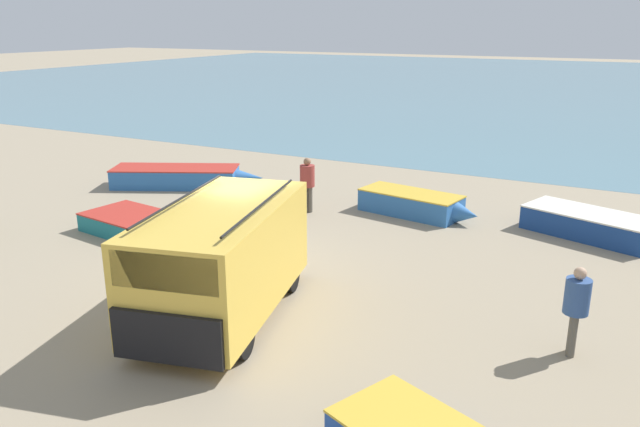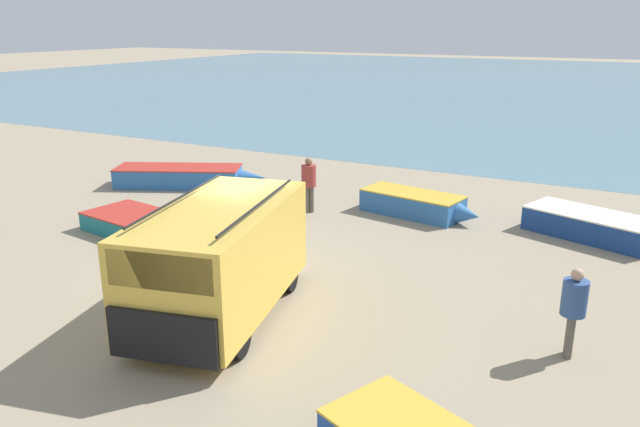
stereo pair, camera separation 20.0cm
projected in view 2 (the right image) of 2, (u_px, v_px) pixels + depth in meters
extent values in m
plane|color=gray|center=(234.00, 270.00, 14.70)|extent=(200.00, 200.00, 0.00)
cube|color=slate|center=(562.00, 84.00, 58.40)|extent=(120.00, 80.00, 0.01)
cube|color=gold|center=(220.00, 256.00, 12.11)|extent=(3.15, 5.04, 1.95)
cube|color=black|center=(162.00, 338.00, 10.07)|extent=(1.91, 0.55, 0.88)
cube|color=#1E232D|center=(159.00, 272.00, 9.81)|extent=(1.82, 0.49, 0.62)
cylinder|color=black|center=(238.00, 338.00, 10.81)|extent=(0.38, 0.75, 0.72)
cylinder|color=black|center=(143.00, 325.00, 11.26)|extent=(0.38, 0.75, 0.72)
cylinder|color=black|center=(289.00, 275.00, 13.49)|extent=(0.38, 0.75, 0.72)
cylinder|color=black|center=(210.00, 267.00, 13.94)|extent=(0.38, 0.75, 0.72)
cylinder|color=black|center=(259.00, 205.00, 11.59)|extent=(0.95, 3.74, 0.05)
cylinder|color=black|center=(178.00, 198.00, 11.99)|extent=(0.95, 3.74, 0.05)
cube|color=#1E757F|center=(142.00, 225.00, 17.19)|extent=(3.51, 2.13, 0.47)
cone|color=#1E757F|center=(98.00, 213.00, 18.33)|extent=(0.78, 0.55, 0.45)
cube|color=#B22D23|center=(141.00, 219.00, 17.14)|extent=(0.41, 1.56, 0.05)
cube|color=#B22D23|center=(141.00, 216.00, 17.12)|extent=(3.54, 2.15, 0.04)
cube|color=navy|center=(591.00, 226.00, 16.88)|extent=(3.64, 2.47, 0.63)
cube|color=silver|center=(593.00, 217.00, 16.81)|extent=(0.62, 1.35, 0.05)
cube|color=silver|center=(593.00, 214.00, 16.78)|extent=(3.67, 2.49, 0.04)
cube|color=#2D66AD|center=(179.00, 177.00, 22.20)|extent=(4.52, 3.18, 0.65)
cone|color=#2D66AD|center=(252.00, 178.00, 22.08)|extent=(1.12, 0.97, 0.62)
cube|color=#B22D23|center=(178.00, 170.00, 22.12)|extent=(0.76, 1.28, 0.05)
cube|color=#B22D23|center=(178.00, 167.00, 22.10)|extent=(4.57, 3.21, 0.04)
cube|color=#2D66AD|center=(412.00, 204.00, 18.90)|extent=(3.18, 1.75, 0.64)
cone|color=#2D66AD|center=(468.00, 215.00, 17.82)|extent=(0.75, 0.71, 0.61)
cube|color=gold|center=(412.00, 196.00, 18.82)|extent=(0.39, 1.18, 0.05)
cube|color=gold|center=(413.00, 193.00, 18.80)|extent=(3.21, 1.77, 0.04)
cylinder|color=#5B564C|center=(570.00, 333.00, 10.89)|extent=(0.15, 0.15, 0.80)
cylinder|color=#5B564C|center=(569.00, 337.00, 10.74)|extent=(0.15, 0.15, 0.80)
cylinder|color=#335189|center=(575.00, 298.00, 10.61)|extent=(0.43, 0.43, 0.63)
sphere|color=tan|center=(578.00, 275.00, 10.48)|extent=(0.22, 0.22, 0.22)
cylinder|color=#5B564C|center=(311.00, 199.00, 19.08)|extent=(0.16, 0.16, 0.83)
cylinder|color=#5B564C|center=(306.00, 200.00, 19.01)|extent=(0.16, 0.16, 0.83)
cylinder|color=#993833|center=(309.00, 176.00, 18.82)|extent=(0.45, 0.45, 0.66)
sphere|color=#8C664C|center=(309.00, 162.00, 18.69)|extent=(0.22, 0.22, 0.22)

